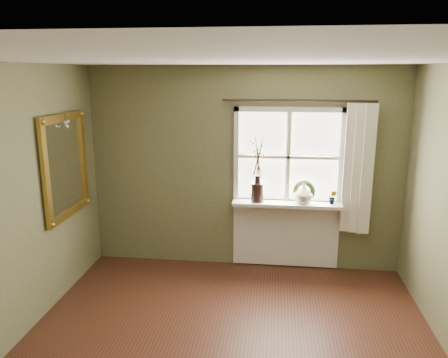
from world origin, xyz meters
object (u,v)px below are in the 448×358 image
at_px(dark_jug, 257,192).
at_px(gilt_mirror, 66,166).
at_px(wreath, 304,194).
at_px(cream_vase, 304,193).

relative_size(dark_jug, gilt_mirror, 0.20).
height_order(dark_jug, wreath, wreath).
bearing_deg(gilt_mirror, dark_jug, 18.99).
relative_size(dark_jug, wreath, 0.84).
height_order(cream_vase, wreath, wreath).
distance_m(wreath, gilt_mirror, 2.87).
distance_m(cream_vase, wreath, 0.04).
bearing_deg(gilt_mirror, wreath, 15.93).
bearing_deg(dark_jug, gilt_mirror, -161.01).
bearing_deg(dark_jug, wreath, 3.93).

